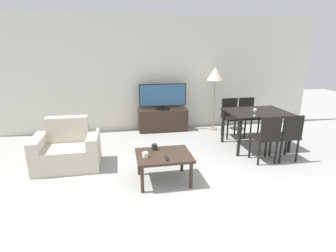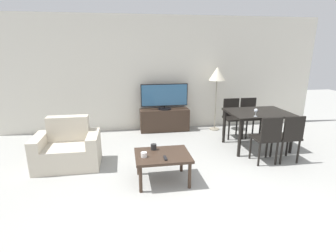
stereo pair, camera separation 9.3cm
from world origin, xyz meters
name	(u,v)px [view 1 (the left image)]	position (x,y,z in m)	size (l,w,h in m)	color
ground_plane	(218,230)	(0.00, 0.00, 0.00)	(18.00, 18.00, 0.00)	#9E9E99
wall_back	(160,74)	(0.00, 4.03, 1.35)	(7.94, 0.06, 2.70)	silver
armchair	(68,150)	(-1.93, 2.07, 0.29)	(1.06, 0.72, 0.83)	beige
tv_stand	(163,120)	(0.02, 3.77, 0.27)	(1.19, 0.37, 0.54)	#38281E
tv	(163,96)	(0.02, 3.77, 0.85)	(1.13, 0.32, 0.61)	black
coffee_table	(164,158)	(-0.40, 1.25, 0.39)	(0.82, 0.67, 0.44)	#38281E
dining_table	(257,116)	(1.68, 2.33, 0.66)	(1.19, 0.90, 0.75)	black
dining_chair_near	(266,136)	(1.47, 1.58, 0.49)	(0.40, 0.40, 0.87)	black
dining_chair_far	(248,114)	(1.89, 3.09, 0.49)	(0.40, 0.40, 0.87)	black
dining_chair_near_right	(288,135)	(1.89, 1.58, 0.49)	(0.40, 0.40, 0.87)	black
dining_chair_far_left	(231,115)	(1.47, 3.09, 0.49)	(0.40, 0.40, 0.87)	black
floor_lamp	(215,76)	(1.26, 3.65, 1.33)	(0.39, 0.39, 1.54)	gray
remote_primary	(167,158)	(-0.39, 1.07, 0.45)	(0.04, 0.15, 0.02)	black
cup_white_near	(154,147)	(-0.51, 1.45, 0.49)	(0.09, 0.09, 0.09)	black
cup_colored_far	(145,155)	(-0.69, 1.19, 0.48)	(0.09, 0.09, 0.07)	white
wine_glass_left	(255,111)	(1.44, 2.00, 0.86)	(0.07, 0.07, 0.15)	silver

